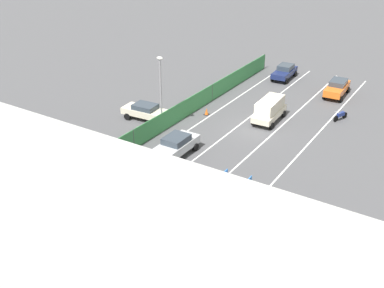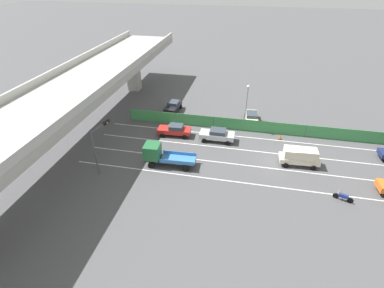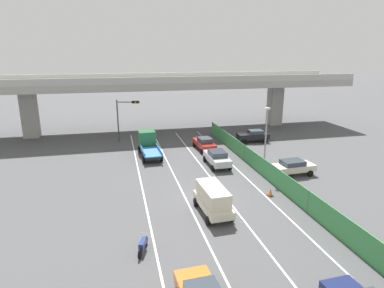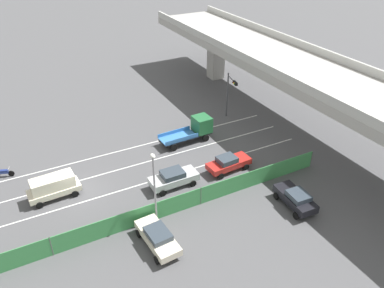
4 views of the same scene
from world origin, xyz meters
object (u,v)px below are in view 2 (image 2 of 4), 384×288
object	(u,v)px
car_sedan_silver	(217,135)
street_lamp	(246,103)
parked_sedan_dark	(173,106)
traffic_cone	(280,137)
flatbed_truck_blue	(160,155)
parked_sedan_cream	(252,117)
car_van_cream	(300,156)
car_sedan_red	(175,130)
traffic_light	(99,140)
motorcycle	(343,197)

from	to	relation	value
car_sedan_silver	street_lamp	world-z (taller)	street_lamp
parked_sedan_dark	traffic_cone	size ratio (longest dim) A/B	6.33
flatbed_truck_blue	parked_sedan_dark	distance (m)	14.57
parked_sedan_cream	traffic_cone	distance (m)	5.82
car_van_cream	flatbed_truck_blue	size ratio (longest dim) A/B	0.76
parked_sedan_dark	street_lamp	bearing A→B (deg)	-108.31
car_sedan_silver	parked_sedan_dark	xyz separation A→B (m)	(7.65, 8.16, -0.02)
car_sedan_red	traffic_light	xyz separation A→B (m)	(-9.33, 6.02, 3.13)
car_sedan_silver	traffic_light	bearing A→B (deg)	127.29
car_van_cream	traffic_light	size ratio (longest dim) A/B	0.81
parked_sedan_cream	street_lamp	distance (m)	4.19
street_lamp	motorcycle	bearing A→B (deg)	-140.46
traffic_light	traffic_cone	bearing A→B (deg)	-61.06
parked_sedan_cream	car_sedan_red	bearing A→B (deg)	120.56
traffic_cone	flatbed_truck_blue	bearing A→B (deg)	121.93
motorcycle	car_sedan_red	bearing A→B (deg)	65.04
flatbed_truck_blue	car_sedan_silver	bearing A→B (deg)	-41.00
street_lamp	car_sedan_red	bearing A→B (deg)	111.13
car_sedan_silver	street_lamp	xyz separation A→B (m)	(3.83, -3.39, 3.19)
traffic_light	parked_sedan_cream	bearing A→B (deg)	-46.63
car_sedan_red	parked_sedan_dark	distance (m)	7.75
car_sedan_red	motorcycle	world-z (taller)	car_sedan_red
car_sedan_red	street_lamp	xyz separation A→B (m)	(3.61, -9.34, 3.24)
car_sedan_silver	motorcycle	bearing A→B (deg)	-122.88
parked_sedan_dark	motorcycle	bearing A→B (deg)	-127.00
flatbed_truck_blue	car_van_cream	bearing A→B (deg)	-78.70
flatbed_truck_blue	traffic_cone	size ratio (longest dim) A/B	8.93
car_van_cream	motorcycle	size ratio (longest dim) A/B	2.48
flatbed_truck_blue	parked_sedan_dark	world-z (taller)	flatbed_truck_blue
parked_sedan_dark	traffic_light	xyz separation A→B (m)	(-16.76, 3.81, 3.10)
car_van_cream	parked_sedan_dark	size ratio (longest dim) A/B	1.07
parked_sedan_dark	traffic_cone	distance (m)	17.44
car_sedan_silver	parked_sedan_dark	world-z (taller)	car_sedan_silver
car_sedan_red	traffic_light	size ratio (longest dim) A/B	0.81
car_sedan_red	flatbed_truck_blue	xyz separation A→B (m)	(-6.96, -0.09, 0.45)
flatbed_truck_blue	traffic_light	world-z (taller)	traffic_light
car_sedan_red	parked_sedan_dark	xyz separation A→B (m)	(7.43, 2.21, 0.03)
car_sedan_silver	motorcycle	size ratio (longest dim) A/B	2.47
traffic_cone	street_lamp	bearing A→B (deg)	71.24
parked_sedan_cream	traffic_cone	bearing A→B (deg)	-135.88
car_van_cream	street_lamp	size ratio (longest dim) A/B	0.69
parked_sedan_cream	traffic_light	world-z (taller)	traffic_light
car_van_cream	motorcycle	bearing A→B (deg)	-145.62
car_sedan_silver	traffic_cone	distance (m)	8.67
car_van_cream	motorcycle	world-z (taller)	car_van_cream
motorcycle	parked_sedan_cream	bearing A→B (deg)	32.26
motorcycle	traffic_light	bearing A→B (deg)	90.05
street_lamp	car_sedan_silver	bearing A→B (deg)	138.45
car_sedan_red	motorcycle	size ratio (longest dim) A/B	2.48
car_sedan_silver	traffic_cone	world-z (taller)	car_sedan_silver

